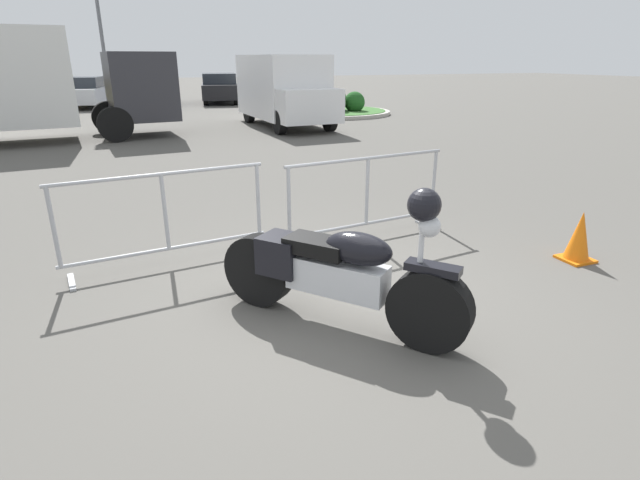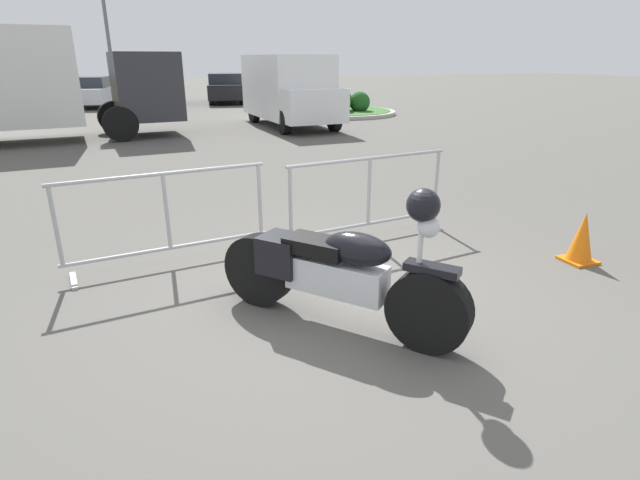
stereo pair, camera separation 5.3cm
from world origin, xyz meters
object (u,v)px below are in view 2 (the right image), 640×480
(box_truck, at_px, (12,81))
(parked_car_yellow, at_px, (14,92))
(crowd_barrier_far, at_px, (369,197))
(parked_car_blue, at_px, (162,90))
(parked_car_black, at_px, (225,88))
(crowd_barrier_near, at_px, (167,218))
(pedestrian, at_px, (178,89))
(delivery_van, at_px, (289,89))
(traffic_cone, at_px, (582,238))
(parked_car_silver, at_px, (92,92))
(motorcycle, at_px, (337,271))
(street_lamp, at_px, (105,11))

(box_truck, relative_size, parked_car_yellow, 1.68)
(crowd_barrier_far, height_order, parked_car_blue, parked_car_blue)
(parked_car_blue, bearing_deg, parked_car_black, -78.02)
(crowd_barrier_near, xyz_separation_m, pedestrian, (2.00, 18.19, 0.36))
(delivery_van, bearing_deg, parked_car_blue, -163.83)
(parked_car_blue, bearing_deg, traffic_cone, -162.99)
(crowd_barrier_near, height_order, parked_car_silver, parked_car_silver)
(parked_car_yellow, height_order, parked_car_black, parked_car_yellow)
(motorcycle, bearing_deg, pedestrian, 138.30)
(crowd_barrier_near, bearing_deg, parked_car_yellow, 102.94)
(box_truck, xyz_separation_m, pedestrian, (5.02, 7.77, -0.72))
(parked_car_yellow, relative_size, parked_car_black, 1.03)
(pedestrian, distance_m, street_lamp, 5.25)
(parked_car_silver, bearing_deg, crowd_barrier_near, -165.63)
(motorcycle, distance_m, street_lamp, 16.85)
(parked_car_black, distance_m, pedestrian, 4.33)
(parked_car_silver, bearing_deg, delivery_van, -136.58)
(pedestrian, height_order, street_lamp, street_lamp)
(delivery_van, distance_m, traffic_cone, 12.91)
(motorcycle, distance_m, crowd_barrier_near, 2.27)
(parked_car_black, bearing_deg, crowd_barrier_far, -176.10)
(pedestrian, xyz_separation_m, traffic_cone, (2.40, -19.76, -0.63))
(crowd_barrier_far, distance_m, parked_car_blue, 21.45)
(delivery_van, height_order, parked_car_blue, delivery_van)
(crowd_barrier_far, height_order, pedestrian, pedestrian)
(pedestrian, xyz_separation_m, street_lamp, (-2.55, -3.64, 2.79))
(parked_car_yellow, xyz_separation_m, parked_car_silver, (3.20, 0.05, -0.06))
(crowd_barrier_near, xyz_separation_m, parked_car_yellow, (-4.88, 21.25, 0.21))
(motorcycle, xyz_separation_m, delivery_van, (3.73, 13.19, 0.74))
(box_truck, relative_size, street_lamp, 1.39)
(motorcycle, xyz_separation_m, crowd_barrier_far, (1.23, 1.90, 0.05))
(box_truck, xyz_separation_m, parked_car_silver, (1.34, 10.88, -0.93))
(pedestrian, bearing_deg, crowd_barrier_far, 70.77)
(street_lamp, bearing_deg, delivery_van, -30.61)
(delivery_van, xyz_separation_m, pedestrian, (-2.96, 6.90, -0.32))
(box_truck, bearing_deg, crowd_barrier_far, -67.66)
(street_lamp, bearing_deg, crowd_barrier_far, -78.30)
(crowd_barrier_near, bearing_deg, traffic_cone, -19.72)
(delivery_van, bearing_deg, motorcycle, -18.40)
(pedestrian, bearing_deg, box_truck, 36.43)
(parked_car_blue, relative_size, pedestrian, 2.53)
(motorcycle, relative_size, crowd_barrier_far, 0.84)
(crowd_barrier_far, distance_m, parked_car_black, 21.67)
(crowd_barrier_near, height_order, parked_car_black, parked_car_black)
(parked_car_yellow, height_order, street_lamp, street_lamp)
(parked_car_black, bearing_deg, parked_car_blue, 101.98)
(crowd_barrier_near, height_order, crowd_barrier_far, same)
(box_truck, height_order, traffic_cone, box_truck)
(parked_car_black, bearing_deg, delivery_van, -168.75)
(parked_car_black, bearing_deg, box_truck, 155.08)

